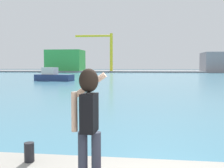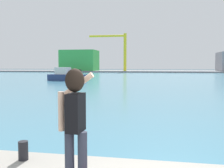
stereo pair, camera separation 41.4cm
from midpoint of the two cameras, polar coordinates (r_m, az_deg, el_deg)
ground_plane at (r=52.95m, az=10.83°, el=1.42°), size 220.00×220.00×0.00m
harbor_water at (r=54.95m, az=10.82°, el=1.52°), size 140.00×100.00×0.02m
far_shore_dock at (r=94.92m, az=10.76°, el=2.73°), size 140.00×20.00×0.50m
person_photographer at (r=3.83m, az=-5.02°, el=-6.73°), size 0.53×0.55×1.74m
harbor_bollard at (r=5.28m, az=-16.64°, el=-13.77°), size 0.18×0.18×0.36m
boat_moored at (r=41.59m, az=-9.72°, el=1.74°), size 6.16×3.09×2.09m
warehouse_left at (r=95.36m, az=-6.96°, el=5.12°), size 12.48×9.20×7.31m
port_crane at (r=89.43m, az=1.72°, el=8.09°), size 12.85×1.28×12.68m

